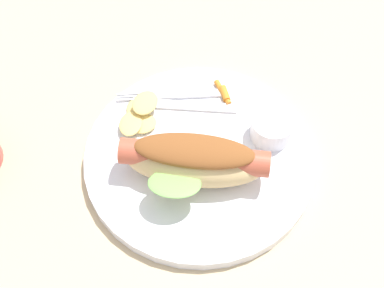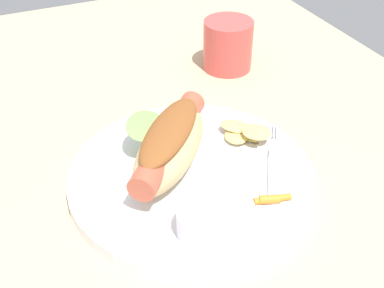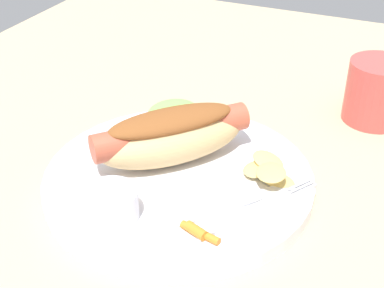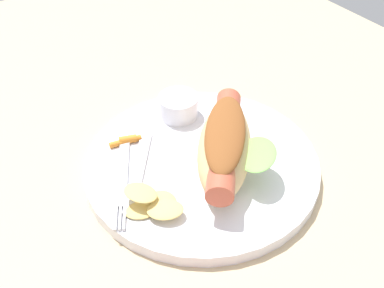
# 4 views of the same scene
# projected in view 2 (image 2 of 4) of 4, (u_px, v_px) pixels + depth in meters

# --- Properties ---
(ground_plane) EXTENTS (1.20, 0.90, 0.02)m
(ground_plane) POSITION_uv_depth(u_px,v_px,m) (170.00, 194.00, 0.57)
(ground_plane) COLOR tan
(plate) EXTENTS (0.28, 0.28, 0.02)m
(plate) POSITION_uv_depth(u_px,v_px,m) (190.00, 174.00, 0.57)
(plate) COLOR white
(plate) RESTS_ON ground_plane
(hot_dog) EXTENTS (0.16, 0.15, 0.06)m
(hot_dog) POSITION_uv_depth(u_px,v_px,m) (169.00, 143.00, 0.55)
(hot_dog) COLOR #DBB77A
(hot_dog) RESTS_ON plate
(sauce_ramekin) EXTENTS (0.05, 0.05, 0.03)m
(sauce_ramekin) POSITION_uv_depth(u_px,v_px,m) (207.00, 221.00, 0.48)
(sauce_ramekin) COLOR white
(sauce_ramekin) RESTS_ON plate
(fork) EXTENTS (0.13, 0.09, 0.00)m
(fork) POSITION_uv_depth(u_px,v_px,m) (273.00, 162.00, 0.57)
(fork) COLOR silver
(fork) RESTS_ON plate
(knife) EXTENTS (0.11, 0.10, 0.00)m
(knife) POSITION_uv_depth(u_px,v_px,m) (258.00, 168.00, 0.56)
(knife) COLOR silver
(knife) RESTS_ON plate
(chips_pile) EXTENTS (0.08, 0.06, 0.02)m
(chips_pile) POSITION_uv_depth(u_px,v_px,m) (246.00, 132.00, 0.61)
(chips_pile) COLOR #E0C16C
(chips_pile) RESTS_ON plate
(carrot_garnish) EXTENTS (0.02, 0.04, 0.01)m
(carrot_garnish) POSITION_uv_depth(u_px,v_px,m) (271.00, 199.00, 0.52)
(carrot_garnish) COLOR orange
(carrot_garnish) RESTS_ON plate
(drinking_cup) EXTENTS (0.08, 0.08, 0.08)m
(drinking_cup) POSITION_uv_depth(u_px,v_px,m) (228.00, 45.00, 0.77)
(drinking_cup) COLOR #D84C47
(drinking_cup) RESTS_ON ground_plane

